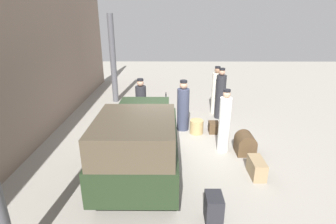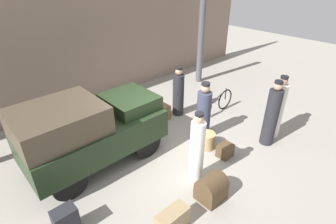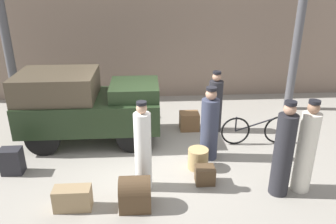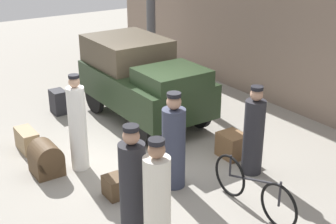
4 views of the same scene
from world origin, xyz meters
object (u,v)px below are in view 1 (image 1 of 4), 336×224
(porter_lifting_near_truck, at_px, (141,104))
(bicycle, at_px, (166,106))
(trunk_umber_medium, at_px, (214,209))
(porter_with_bicycle, at_px, (183,108))
(suitcase_tan_flat, at_px, (257,168))
(porter_standing_middle, at_px, (224,123))
(wicker_basket, at_px, (197,127))
(suitcase_black_upright, at_px, (214,127))
(porter_carrying_trunk, at_px, (220,95))
(conductor_in_dark_uniform, at_px, (216,92))
(truck, at_px, (140,141))
(suitcase_small_leather, at_px, (136,125))
(trunk_wicker_pale, at_px, (245,144))

(porter_lifting_near_truck, bearing_deg, bicycle, -43.18)
(trunk_umber_medium, bearing_deg, porter_with_bicycle, 4.99)
(bicycle, height_order, suitcase_tan_flat, bicycle)
(suitcase_tan_flat, bearing_deg, porter_standing_middle, 24.24)
(wicker_basket, xyz_separation_m, porter_with_bicycle, (0.31, 0.43, 0.55))
(porter_lifting_near_truck, distance_m, suitcase_black_upright, 2.59)
(porter_carrying_trunk, xyz_separation_m, porter_lifting_near_truck, (-0.68, 2.85, -0.11))
(porter_with_bicycle, relative_size, suitcase_tan_flat, 2.59)
(bicycle, height_order, conductor_in_dark_uniform, conductor_in_dark_uniform)
(porter_with_bicycle, bearing_deg, truck, 158.74)
(truck, distance_m, suitcase_small_leather, 2.77)
(truck, height_order, bicycle, truck)
(porter_with_bicycle, bearing_deg, bicycle, 24.27)
(conductor_in_dark_uniform, xyz_separation_m, porter_carrying_trunk, (-0.47, -0.08, 0.01))
(conductor_in_dark_uniform, distance_m, suitcase_black_upright, 1.97)
(bicycle, bearing_deg, suitcase_black_upright, -134.43)
(suitcase_tan_flat, relative_size, suitcase_black_upright, 1.72)
(porter_carrying_trunk, distance_m, trunk_umber_medium, 5.47)
(wicker_basket, xyz_separation_m, suitcase_small_leather, (0.06, 1.98, 0.01))
(porter_with_bicycle, height_order, porter_standing_middle, porter_standing_middle)
(wicker_basket, height_order, suitcase_tan_flat, wicker_basket)
(wicker_basket, height_order, trunk_umber_medium, trunk_umber_medium)
(suitcase_small_leather, bearing_deg, wicker_basket, -91.81)
(suitcase_tan_flat, xyz_separation_m, trunk_umber_medium, (-1.50, 1.27, 0.07))
(truck, xyz_separation_m, wicker_basket, (2.57, -1.55, -0.76))
(truck, height_order, porter_lifting_near_truck, truck)
(porter_carrying_trunk, distance_m, suitcase_small_leather, 3.32)
(bicycle, relative_size, porter_standing_middle, 1.00)
(suitcase_black_upright, bearing_deg, porter_carrying_trunk, -17.29)
(porter_standing_middle, height_order, trunk_wicker_pale, porter_standing_middle)
(trunk_umber_medium, height_order, suitcase_small_leather, trunk_umber_medium)
(conductor_in_dark_uniform, relative_size, suitcase_black_upright, 4.85)
(conductor_in_dark_uniform, bearing_deg, trunk_wicker_pale, -174.43)
(wicker_basket, distance_m, porter_with_bicycle, 0.76)
(bicycle, xyz_separation_m, suitcase_black_upright, (-1.56, -1.60, -0.19))
(trunk_umber_medium, relative_size, suitcase_black_upright, 1.48)
(porter_carrying_trunk, distance_m, trunk_wicker_pale, 2.80)
(truck, relative_size, trunk_wicker_pale, 5.52)
(porter_standing_middle, distance_m, trunk_umber_medium, 2.90)
(trunk_umber_medium, bearing_deg, wicker_basket, -0.95)
(suitcase_black_upright, bearing_deg, trunk_wicker_pale, -154.61)
(porter_with_bicycle, bearing_deg, suitcase_black_upright, -104.09)
(conductor_in_dark_uniform, distance_m, porter_carrying_trunk, 0.47)
(wicker_basket, bearing_deg, suitcase_black_upright, -84.54)
(porter_with_bicycle, bearing_deg, wicker_basket, -125.18)
(truck, height_order, conductor_in_dark_uniform, conductor_in_dark_uniform)
(porter_standing_middle, relative_size, trunk_umber_medium, 3.18)
(bicycle, height_order, wicker_basket, bicycle)
(suitcase_black_upright, bearing_deg, trunk_umber_medium, 170.95)
(conductor_in_dark_uniform, bearing_deg, porter_standing_middle, 174.83)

